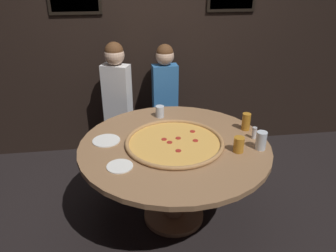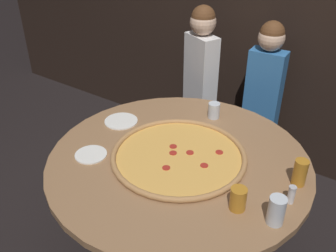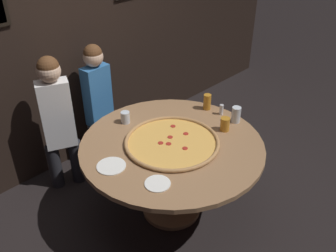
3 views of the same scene
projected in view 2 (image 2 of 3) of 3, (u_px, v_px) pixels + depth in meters
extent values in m
plane|color=black|center=(177.00, 245.00, 2.53)|extent=(24.00, 24.00, 0.00)
cube|color=black|center=(279.00, 9.00, 2.79)|extent=(6.40, 0.06, 2.60)
cylinder|color=#936B47|center=(179.00, 160.00, 2.15)|extent=(1.50, 1.50, 0.04)
cylinder|color=#936B47|center=(178.00, 207.00, 2.35)|extent=(0.16, 0.16, 0.70)
cylinder|color=#936B47|center=(177.00, 243.00, 2.52)|extent=(0.52, 0.52, 0.04)
cylinder|color=#E5A84C|center=(179.00, 156.00, 2.14)|extent=(0.74, 0.74, 0.01)
torus|color=#B27F4C|center=(179.00, 154.00, 2.14)|extent=(0.78, 0.78, 0.03)
cylinder|color=#A8281E|center=(173.00, 153.00, 2.15)|extent=(0.04, 0.04, 0.00)
cylinder|color=#A8281E|center=(190.00, 153.00, 2.16)|extent=(0.04, 0.04, 0.00)
cylinder|color=#A8281E|center=(219.00, 152.00, 2.16)|extent=(0.04, 0.04, 0.00)
cylinder|color=#A8281E|center=(204.00, 165.00, 2.05)|extent=(0.04, 0.04, 0.00)
cylinder|color=#A8281E|center=(173.00, 146.00, 2.21)|extent=(0.04, 0.04, 0.00)
cylinder|color=#A8281E|center=(166.00, 168.00, 2.04)|extent=(0.04, 0.04, 0.00)
cylinder|color=silver|center=(276.00, 211.00, 1.68)|extent=(0.08, 0.08, 0.14)
cylinder|color=#BC7A23|center=(300.00, 173.00, 1.91)|extent=(0.07, 0.07, 0.15)
cylinder|color=silver|center=(214.00, 110.00, 2.50)|extent=(0.08, 0.08, 0.11)
cylinder|color=#BC7A23|center=(238.00, 199.00, 1.76)|extent=(0.08, 0.08, 0.12)
cylinder|color=white|center=(121.00, 121.00, 2.48)|extent=(0.22, 0.22, 0.01)
cylinder|color=white|center=(91.00, 155.00, 2.16)|extent=(0.19, 0.19, 0.01)
cylinder|color=silver|center=(291.00, 196.00, 1.80)|extent=(0.04, 0.04, 0.08)
cylinder|color=#B7B7BC|center=(293.00, 188.00, 1.78)|extent=(0.04, 0.04, 0.01)
cylinder|color=#232328|center=(205.00, 137.00, 3.25)|extent=(0.16, 0.16, 0.46)
cylinder|color=#232328|center=(191.00, 126.00, 3.40)|extent=(0.16, 0.16, 0.46)
cube|color=white|center=(201.00, 74.00, 3.03)|extent=(0.31, 0.25, 0.65)
sphere|color=beige|center=(203.00, 22.00, 2.81)|extent=(0.20, 0.20, 0.20)
sphere|color=brown|center=(203.00, 17.00, 2.79)|extent=(0.18, 0.18, 0.18)
cylinder|color=#232328|center=(267.00, 150.00, 3.10)|extent=(0.12, 0.12, 0.44)
cylinder|color=#232328|center=(244.00, 143.00, 3.19)|extent=(0.12, 0.12, 0.44)
cube|color=#3370B2|center=(264.00, 89.00, 2.87)|extent=(0.27, 0.16, 0.62)
sphere|color=beige|center=(272.00, 38.00, 2.66)|extent=(0.19, 0.19, 0.19)
sphere|color=brown|center=(272.00, 33.00, 2.64)|extent=(0.18, 0.18, 0.18)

